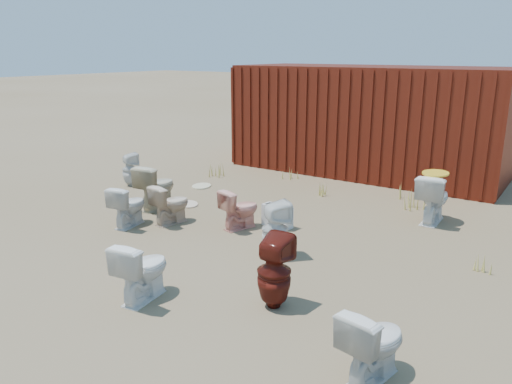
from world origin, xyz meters
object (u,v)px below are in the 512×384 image
Objects in this scene: toilet_front_a at (128,206)px; toilet_front_pink at (240,209)px; toilet_back_beige_right at (171,204)px; loose_tank at (277,216)px; toilet_front_maroon at (274,272)px; toilet_back_a at (130,170)px; toilet_back_beige_left at (156,187)px; toilet_front_c at (142,270)px; shipping_container at (369,120)px; toilet_front_e at (373,343)px; toilet_back_yellowlid at (433,198)px; toilet_back_e at (275,230)px.

toilet_front_pink is (1.54, 0.91, -0.01)m from toilet_front_a.
toilet_back_beige_right is 1.31× the size of loose_tank.
loose_tank is at bearing -62.95° from toilet_front_maroon.
toilet_back_a is 0.86× the size of toilet_back_beige_left.
toilet_back_beige_left reaches higher than toilet_front_a.
toilet_front_c is 1.49m from toilet_front_maroon.
toilet_back_beige_right is at bearing -30.12° from toilet_front_maroon.
toilet_back_beige_left is at bearing -111.74° from shipping_container.
toilet_front_c is at bearing 125.48° from toilet_back_beige_left.
toilet_front_c is 1.04× the size of toilet_front_e.
toilet_front_maroon reaches higher than toilet_back_beige_left.
toilet_back_yellowlid is (5.85, 1.22, 0.06)m from toilet_back_a.
toilet_back_beige_left is 2.98m from toilet_back_e.
toilet_front_maroon is at bearing 146.05° from toilet_back_beige_left.
toilet_back_beige_right is (-1.07, -0.44, 0.01)m from toilet_front_pink.
shipping_container reaches higher than toilet_back_a.
toilet_back_beige_left reaches higher than toilet_back_a.
toilet_back_a reaches higher than toilet_front_a.
toilet_back_beige_left is at bearing 17.46° from toilet_front_pink.
toilet_front_pink is 0.62m from loose_tank.
toilet_back_yellowlid reaches higher than loose_tank.
shipping_container is at bearing -43.96° from toilet_back_e.
toilet_front_a is at bearing 100.40° from toilet_back_beige_left.
toilet_front_maroon is at bearing -12.68° from toilet_front_e.
toilet_front_pink reaches higher than loose_tank.
toilet_front_e is 4.69m from toilet_back_beige_right.
toilet_front_a is at bearing 34.62° from toilet_back_yellowlid.
toilet_back_yellowlid reaches higher than toilet_front_pink.
toilet_front_maroon is 1.02× the size of toilet_back_yellowlid.
toilet_front_pink is 0.93× the size of toilet_back_a.
toilet_front_maroon is 5.87m from toilet_back_a.
toilet_front_c reaches higher than toilet_back_a.
loose_tank is (-0.63, 1.06, -0.22)m from toilet_back_e.
toilet_back_e is at bearing -80.16° from shipping_container.
toilet_front_pink is at bearing 172.90° from toilet_back_beige_left.
toilet_back_yellowlid is 3.02m from toilet_back_e.
toilet_front_e is at bearing 174.15° from toilet_front_c.
shipping_container is 7.42× the size of toilet_back_beige_left.
toilet_front_maroon is 1.38m from toilet_back_e.
toilet_back_yellowlid is at bearing -120.74° from toilet_front_c.
toilet_back_yellowlid reaches higher than toilet_back_beige_left.
toilet_front_maroon is 1.20× the size of toilet_front_e.
toilet_front_c is 2.60m from toilet_back_beige_right.
toilet_front_c is 0.88× the size of toilet_back_yellowlid.
toilet_front_e is (3.05, -7.32, -0.86)m from shipping_container.
shipping_container is at bearing -80.04° from toilet_front_maroon.
toilet_back_beige_right is 0.83× the size of toilet_back_e.
toilet_front_a is 2.63m from toilet_back_e.
loose_tank is (1.99, 1.31, -0.16)m from toilet_front_a.
toilet_back_beige_right is at bearing -102.60° from shipping_container.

